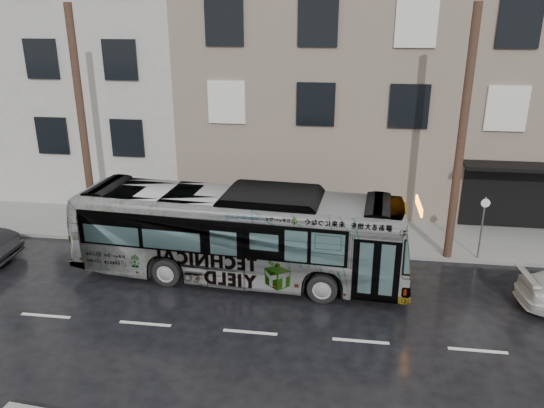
{
  "coord_description": "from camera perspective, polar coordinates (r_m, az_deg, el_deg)",
  "views": [
    {
      "loc": [
        2.49,
        -15.55,
        8.8
      ],
      "look_at": [
        -0.06,
        2.5,
        2.2
      ],
      "focal_mm": 35.0,
      "sensor_mm": 36.0,
      "label": 1
    }
  ],
  "objects": [
    {
      "name": "utility_pole_front",
      "position": [
        19.72,
        19.71,
        6.59
      ],
      "size": [
        0.3,
        0.3,
        9.0
      ],
      "primitive_type": "cylinder",
      "color": "#493024",
      "rests_on": "sidewalk"
    },
    {
      "name": "utility_pole_rear",
      "position": [
        21.74,
        -19.69,
        7.75
      ],
      "size": [
        0.3,
        0.3,
        9.0
      ],
      "primitive_type": "cylinder",
      "color": "#493024",
      "rests_on": "sidewalk"
    },
    {
      "name": "sign_post",
      "position": [
        20.91,
        21.62,
        -2.44
      ],
      "size": [
        0.06,
        0.06,
        2.4
      ],
      "primitive_type": "cylinder",
      "color": "slate",
      "rests_on": "sidewalk"
    },
    {
      "name": "sidewalk",
      "position": [
        22.38,
        1.01,
        -3.04
      ],
      "size": [
        90.0,
        3.6,
        0.15
      ],
      "primitive_type": "cube",
      "color": "gray",
      "rests_on": "ground"
    },
    {
      "name": "building_taupe",
      "position": [
        28.56,
        13.36,
        12.76
      ],
      "size": [
        20.0,
        12.0,
        11.0
      ],
      "primitive_type": "cube",
      "color": "gray",
      "rests_on": "ground"
    },
    {
      "name": "bus",
      "position": [
        18.31,
        -3.55,
        -3.23
      ],
      "size": [
        11.79,
        3.56,
        3.24
      ],
      "primitive_type": "imported",
      "rotation": [
        0.0,
        0.0,
        1.5
      ],
      "color": "#B2B2B2",
      "rests_on": "ground"
    },
    {
      "name": "ground",
      "position": [
        18.04,
        -0.94,
        -9.28
      ],
      "size": [
        120.0,
        120.0,
        0.0
      ],
      "primitive_type": "plane",
      "color": "black",
      "rests_on": "ground"
    }
  ]
}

